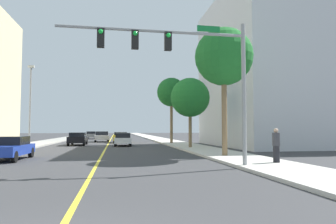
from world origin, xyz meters
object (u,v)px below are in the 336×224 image
Objects in this scene: car_black at (78,138)px; car_blue at (10,148)px; traffic_signal_mast at (186,59)px; pedestrian at (276,145)px; palm_mid at (190,98)px; palm_near at (224,57)px; car_silver at (102,136)px; street_lamp at (30,101)px; car_yellow at (121,137)px; palm_far at (171,93)px; car_white at (123,139)px; car_gray at (91,135)px.

car_black reaches higher than car_blue.
pedestrian is (4.79, 0.69, -4.02)m from traffic_signal_mast.
pedestrian is (1.18, -13.04, -3.74)m from palm_mid.
palm_near reaches higher than palm_mid.
car_silver is at bearing 154.14° from pedestrian.
palm_mid is at bearing -10.46° from street_lamp.
car_yellow is 4.04m from car_silver.
car_blue is (-9.35, 5.87, -4.31)m from traffic_signal_mast.
palm_far is (3.45, 22.44, 1.25)m from traffic_signal_mast.
car_silver is 1.00× the size of car_white.
car_gray is at bearing 109.21° from car_yellow.
car_black is (-11.03, 8.15, -3.98)m from palm_mid.
car_black is 16.12m from car_blue.
palm_near is 1.28× the size of palm_mid.
traffic_signal_mast is 1.05× the size of palm_near.
palm_near reaches higher than car_silver.
street_lamp is 4.48× the size of pedestrian.
pedestrian is (1.35, -21.76, -5.27)m from palm_far.
car_white is at bearing -24.54° from car_black.
palm_far is 1.87× the size of car_blue.
car_gray is (3.40, 27.60, -3.68)m from street_lamp.
traffic_signal_mast is 1.90× the size of car_black.
palm_far is at bearing -127.12° from car_blue.
palm_mid is 14.28m from car_black.
palm_mid is at bearing -65.29° from car_silver.
car_silver is at bearing -98.99° from car_blue.
traffic_signal_mast is 2.00× the size of car_gray.
palm_far is 4.64× the size of pedestrian.
car_gray is 17.30m from car_yellow.
car_gray is at bearing 106.31° from palm_near.
palm_near is 1.95× the size of car_blue.
palm_near is at bearing 53.59° from traffic_signal_mast.
street_lamp is 1.68× the size of car_black.
traffic_signal_mast reaches higher than car_gray.
traffic_signal_mast is at bearing -72.09° from car_black.
car_black is (-7.42, 21.87, -4.26)m from traffic_signal_mast.
palm_far is 24.95m from car_gray.
palm_near is 1.80× the size of car_black.
street_lamp is at bearing 124.08° from traffic_signal_mast.
traffic_signal_mast is 14.20m from palm_mid.
street_lamp is 0.93× the size of palm_near.
palm_near is at bearing -89.46° from palm_mid.
palm_far is 13.09m from car_silver.
palm_far is 9.62m from car_yellow.
palm_mid reaches higher than car_white.
palm_far is (-0.16, 8.71, 1.54)m from palm_mid.
palm_mid is at bearing 75.27° from traffic_signal_mast.
traffic_signal_mast is at bearing -82.94° from car_yellow.
car_gray is 0.98× the size of car_silver.
car_silver is at bearing 67.24° from street_lamp.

